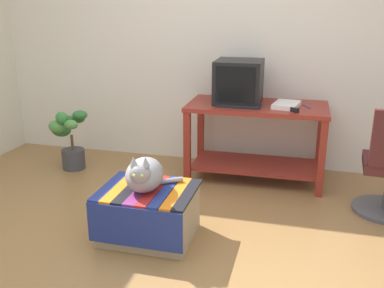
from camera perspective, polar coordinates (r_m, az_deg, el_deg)
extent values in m
plane|color=olive|center=(3.03, -5.13, -14.82)|extent=(14.00, 14.00, 0.00)
cube|color=silver|center=(4.53, 3.35, 13.73)|extent=(8.00, 0.10, 2.60)
cube|color=maroon|center=(4.04, -0.63, -0.59)|extent=(0.06, 0.06, 0.69)
cube|color=maroon|center=(3.93, 16.54, -1.91)|extent=(0.06, 0.06, 0.69)
cube|color=maroon|center=(4.47, 16.31, 0.49)|extent=(0.06, 0.06, 0.69)
cube|color=maroon|center=(4.56, 1.15, 1.60)|extent=(0.06, 0.06, 0.69)
cube|color=maroon|center=(4.28, 8.14, -2.68)|extent=(1.18, 0.56, 0.02)
cube|color=maroon|center=(4.11, 8.50, 4.85)|extent=(1.29, 0.66, 0.04)
cube|color=black|center=(4.16, 6.02, 5.55)|extent=(0.30, 0.30, 0.02)
cube|color=black|center=(4.13, 6.11, 8.10)|extent=(0.43, 0.43, 0.40)
cube|color=black|center=(3.91, 5.65, 7.71)|extent=(0.35, 0.02, 0.31)
cube|color=black|center=(3.98, 6.09, 4.99)|extent=(0.40, 0.16, 0.02)
cube|color=white|center=(4.04, 12.19, 5.00)|extent=(0.26, 0.33, 0.04)
cube|color=tan|center=(3.22, -5.66, -9.04)|extent=(0.64, 0.51, 0.36)
cube|color=navy|center=(2.97, -7.56, -10.77)|extent=(0.67, 0.01, 0.29)
cube|color=navy|center=(3.24, -10.65, -5.39)|extent=(0.08, 0.55, 0.02)
cube|color=orange|center=(3.21, -9.29, -5.56)|extent=(0.08, 0.55, 0.02)
cube|color=black|center=(3.18, -7.90, -5.73)|extent=(0.08, 0.55, 0.02)
cube|color=#7A2D6B|center=(3.15, -6.48, -5.91)|extent=(0.08, 0.55, 0.02)
cube|color=#AD2323|center=(3.12, -5.04, -6.08)|extent=(0.08, 0.55, 0.02)
cube|color=navy|center=(3.10, -3.57, -6.25)|extent=(0.08, 0.55, 0.02)
cube|color=orange|center=(3.07, -2.08, -6.42)|extent=(0.08, 0.55, 0.02)
cube|color=black|center=(3.05, -0.56, -6.59)|extent=(0.08, 0.55, 0.02)
ellipsoid|color=gray|center=(3.08, -6.20, -3.97)|extent=(0.32, 0.41, 0.23)
sphere|color=gray|center=(2.93, -6.78, -3.86)|extent=(0.14, 0.14, 0.14)
cylinder|color=gray|center=(3.19, -3.81, -4.90)|extent=(0.27, 0.20, 0.04)
cone|color=gray|center=(2.91, -7.61, -2.24)|extent=(0.06, 0.06, 0.06)
cone|color=gray|center=(2.89, -6.07, -2.30)|extent=(0.06, 0.06, 0.06)
sphere|color=#C6D151|center=(2.88, -7.54, -4.10)|extent=(0.02, 0.02, 0.02)
sphere|color=#C6D151|center=(2.87, -6.55, -4.15)|extent=(0.02, 0.02, 0.02)
cylinder|color=#3D3D42|center=(4.66, -15.16, -1.89)|extent=(0.23, 0.23, 0.20)
cylinder|color=brown|center=(4.60, -15.34, 0.21)|extent=(0.03, 0.03, 0.15)
ellipsoid|color=#2D7033|center=(4.49, -14.39, 3.69)|extent=(0.15, 0.13, 0.09)
ellipsoid|color=#2D7033|center=(4.60, -14.57, 3.18)|extent=(0.13, 0.12, 0.08)
ellipsoid|color=#2D7033|center=(4.64, -15.55, 3.01)|extent=(0.18, 0.13, 0.09)
ellipsoid|color=#2D7033|center=(4.66, -16.68, 1.78)|extent=(0.21, 0.15, 0.14)
ellipsoid|color=#4C8E42|center=(4.54, -17.17, 2.18)|extent=(0.18, 0.12, 0.13)
ellipsoid|color=#38843D|center=(4.45, -16.61, 3.28)|extent=(0.13, 0.09, 0.12)
ellipsoid|color=#4C8E42|center=(4.39, -15.47, 2.46)|extent=(0.14, 0.10, 0.09)
cylinder|color=#4C4C51|center=(3.96, 23.77, -7.81)|extent=(0.52, 0.52, 0.03)
cube|color=black|center=(3.88, 13.05, 4.41)|extent=(0.10, 0.10, 0.04)
cylinder|color=#2351B2|center=(4.09, 14.68, 4.75)|extent=(0.08, 0.13, 0.01)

